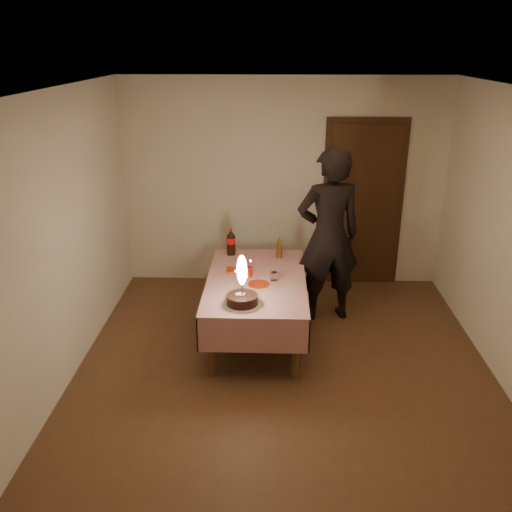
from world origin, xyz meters
name	(u,v)px	position (x,y,z in m)	size (l,w,h in m)	color
ground	(284,376)	(0.00, 0.00, 0.00)	(4.00, 4.50, 0.01)	brown
room_shell	(292,206)	(0.03, 0.08, 1.65)	(4.04, 4.54, 2.62)	silver
dining_table	(256,287)	(-0.29, 0.73, 0.58)	(1.02, 1.72, 0.67)	brown
birthday_cake	(242,293)	(-0.40, 0.16, 0.79)	(0.37, 0.37, 0.49)	white
red_plate	(259,284)	(-0.26, 0.60, 0.68)	(0.22, 0.22, 0.01)	#BA270C
red_cup	(248,272)	(-0.37, 0.81, 0.72)	(0.08, 0.08, 0.10)	red
clear_cup	(274,276)	(-0.10, 0.71, 0.72)	(0.07, 0.07, 0.09)	white
napkin_stack	(234,270)	(-0.54, 0.94, 0.68)	(0.15, 0.15, 0.02)	red
cola_bottle	(231,242)	(-0.60, 1.42, 0.83)	(0.10, 0.10, 0.32)	black
amber_bottle_right	(279,248)	(-0.05, 1.34, 0.79)	(0.06, 0.06, 0.25)	#5C360F
photographer	(328,236)	(0.49, 1.22, 0.98)	(0.80, 0.61, 1.96)	black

